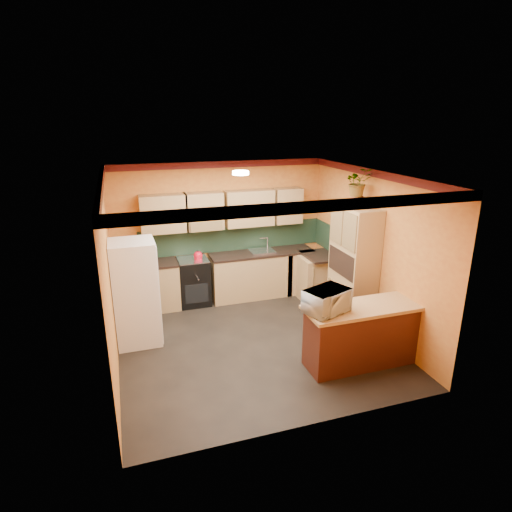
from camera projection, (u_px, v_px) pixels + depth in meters
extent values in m
plane|color=black|center=(253.00, 341.00, 6.99)|extent=(4.20, 4.20, 0.00)
cube|color=white|center=(252.00, 175.00, 6.15)|extent=(4.20, 4.20, 0.04)
cube|color=gold|center=(220.00, 230.00, 8.46)|extent=(4.20, 0.04, 2.70)
cube|color=gold|center=(311.00, 324.00, 4.67)|extent=(4.20, 0.04, 2.70)
cube|color=gold|center=(109.00, 279.00, 5.95)|extent=(0.04, 4.20, 2.70)
cube|color=gold|center=(371.00, 251.00, 7.19)|extent=(0.04, 4.20, 2.70)
cube|color=#1C3524|center=(233.00, 238.00, 8.58)|extent=(3.70, 0.02, 0.53)
cube|color=#1C3524|center=(331.00, 239.00, 8.50)|extent=(0.02, 1.40, 0.53)
cube|color=tan|center=(227.00, 210.00, 8.20)|extent=(3.10, 0.34, 0.70)
cylinder|color=white|center=(241.00, 173.00, 6.70)|extent=(0.26, 0.26, 0.06)
cube|color=tan|center=(225.00, 279.00, 8.48)|extent=(3.65, 0.60, 0.88)
cube|color=black|center=(224.00, 257.00, 8.33)|extent=(3.65, 0.62, 0.04)
cube|color=black|center=(194.00, 281.00, 8.29)|extent=(0.58, 0.58, 0.91)
cube|color=silver|center=(262.00, 251.00, 8.55)|extent=(0.48, 0.40, 0.03)
cube|color=tan|center=(319.00, 278.00, 8.52)|extent=(0.60, 0.80, 0.88)
cube|color=black|center=(320.00, 256.00, 8.38)|extent=(0.62, 0.80, 0.04)
cube|color=white|center=(136.00, 293.00, 6.75)|extent=(0.68, 0.66, 1.70)
cube|color=tan|center=(353.00, 267.00, 7.31)|extent=(0.48, 0.90, 2.10)
cylinder|color=#9F4626|center=(357.00, 201.00, 7.01)|extent=(0.22, 0.22, 0.16)
imported|color=tan|center=(358.00, 182.00, 6.91)|extent=(0.46, 0.41, 0.46)
cube|color=#471910|center=(366.00, 336.00, 6.27)|extent=(1.80, 0.55, 0.88)
cube|color=tan|center=(369.00, 307.00, 6.12)|extent=(1.90, 0.65, 0.05)
imported|color=white|center=(327.00, 301.00, 5.86)|extent=(0.71, 0.60, 0.33)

